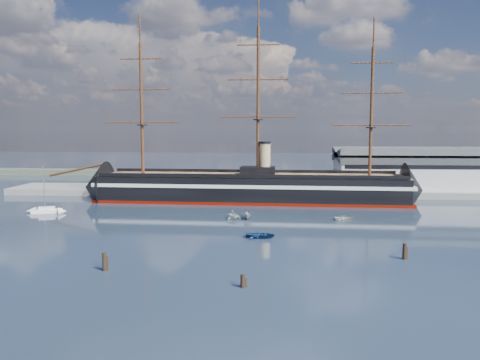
{
  "coord_description": "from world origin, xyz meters",
  "views": [
    {
      "loc": [
        5.94,
        -75.37,
        21.11
      ],
      "look_at": [
        -1.9,
        35.0,
        9.0
      ],
      "focal_mm": 35.0,
      "sensor_mm": 36.0,
      "label": 1
    }
  ],
  "objects": [
    {
      "name": "sailboat",
      "position": [
        -50.89,
        37.0,
        0.75
      ],
      "size": [
        7.63,
        4.53,
        11.73
      ],
      "rotation": [
        0.0,
        0.0,
        0.35
      ],
      "color": "white",
      "rests_on": "ground"
    },
    {
      "name": "quay",
      "position": [
        10.0,
        76.0,
        0.0
      ],
      "size": [
        180.0,
        18.0,
        2.0
      ],
      "primitive_type": "cube",
      "color": "slate",
      "rests_on": "ground"
    },
    {
      "name": "warship",
      "position": [
        -2.21,
        60.0,
        4.04
      ],
      "size": [
        113.14,
        19.25,
        53.94
      ],
      "rotation": [
        0.0,
        0.0,
        -0.03
      ],
      "color": "black",
      "rests_on": "ground"
    },
    {
      "name": "piling_near_left",
      "position": [
        -19.11,
        -8.93,
        0.0
      ],
      "size": [
        0.64,
        0.64,
        3.5
      ],
      "primitive_type": "cylinder",
      "color": "black",
      "rests_on": "ground"
    },
    {
      "name": "piling_near_right",
      "position": [
        27.36,
        0.48,
        0.0
      ],
      "size": [
        0.64,
        0.64,
        3.36
      ],
      "primitive_type": "cylinder",
      "color": "black",
      "rests_on": "ground"
    },
    {
      "name": "motorboat_c",
      "position": [
        0.07,
        32.9,
        0.0
      ],
      "size": [
        4.93,
        1.89,
        1.96
      ],
      "primitive_type": "imported",
      "rotation": [
        0.0,
        0.0,
        -0.02
      ],
      "color": "gray",
      "rests_on": "ground"
    },
    {
      "name": "ground",
      "position": [
        0.0,
        40.0,
        0.0
      ],
      "size": [
        600.0,
        600.0,
        0.0
      ],
      "primitive_type": "plane",
      "color": "#19232C",
      "rests_on": "ground"
    },
    {
      "name": "piling_near_mid",
      "position": [
        2.02,
        -14.9,
        0.0
      ],
      "size": [
        0.64,
        0.64,
        2.51
      ],
      "primitive_type": "cylinder",
      "color": "black",
      "rests_on": "ground"
    },
    {
      "name": "warehouse",
      "position": [
        58.0,
        80.0,
        7.98
      ],
      "size": [
        63.0,
        21.0,
        11.6
      ],
      "color": "#B7BABC",
      "rests_on": "ground"
    },
    {
      "name": "motorboat_d",
      "position": [
        -3.34,
        32.36,
        0.0
      ],
      "size": [
        6.54,
        6.37,
        2.34
      ],
      "primitive_type": "imported",
      "rotation": [
        0.0,
        0.0,
        0.75
      ],
      "color": "silver",
      "rests_on": "ground"
    },
    {
      "name": "motorboat_b",
      "position": [
        3.59,
        13.85,
        0.0
      ],
      "size": [
        1.54,
        3.58,
        1.65
      ],
      "primitive_type": "imported",
      "rotation": [
        0.0,
        0.0,
        1.53
      ],
      "color": "navy",
      "rests_on": "ground"
    },
    {
      "name": "quay_tower",
      "position": [
        3.0,
        73.0,
        9.75
      ],
      "size": [
        5.0,
        5.0,
        15.0
      ],
      "color": "silver",
      "rests_on": "ground"
    },
    {
      "name": "motorboat_e",
      "position": [
        22.57,
        33.04,
        0.0
      ],
      "size": [
        1.28,
        2.85,
        1.3
      ],
      "primitive_type": "imported",
      "rotation": [
        0.0,
        0.0,
        1.51
      ],
      "color": "silver",
      "rests_on": "ground"
    }
  ]
}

